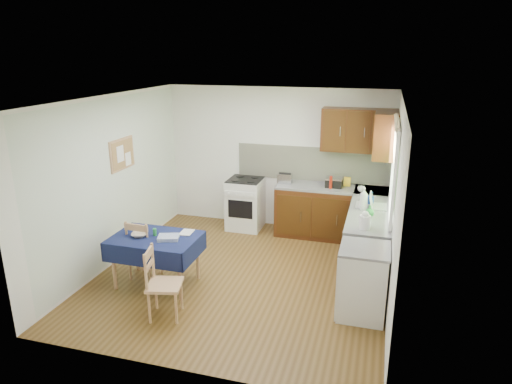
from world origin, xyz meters
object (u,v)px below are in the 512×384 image
(toaster, at_px, (285,178))
(kettle, at_px, (365,221))
(chair_far, at_px, (143,248))
(chair_near, at_px, (161,281))
(dish_rack, at_px, (371,205))
(dining_table, at_px, (155,244))
(sandwich_press, at_px, (334,182))

(toaster, height_order, kettle, kettle)
(chair_far, distance_m, chair_near, 1.06)
(dish_rack, bearing_deg, chair_near, -117.32)
(dish_rack, bearing_deg, chair_far, -136.02)
(chair_far, bearing_deg, dining_table, 162.07)
(dining_table, xyz_separation_m, toaster, (1.27, 2.33, 0.39))
(kettle, bearing_deg, dish_rack, 87.13)
(chair_near, bearing_deg, kettle, -74.42)
(dining_table, relative_size, kettle, 4.75)
(chair_far, height_order, toaster, toaster)
(sandwich_press, relative_size, kettle, 1.13)
(sandwich_press, bearing_deg, dining_table, -152.20)
(toaster, xyz_separation_m, kettle, (1.44, -1.78, 0.02))
(sandwich_press, bearing_deg, toaster, 160.37)
(toaster, height_order, sandwich_press, toaster)
(dining_table, distance_m, sandwich_press, 3.17)
(chair_far, xyz_separation_m, dish_rack, (3.00, 1.37, 0.46))
(chair_near, height_order, toaster, toaster)
(chair_near, height_order, kettle, kettle)
(sandwich_press, bearing_deg, dish_rack, -74.03)
(chair_near, bearing_deg, chair_far, 27.08)
(chair_near, xyz_separation_m, toaster, (0.83, 3.04, 0.52))
(chair_far, xyz_separation_m, kettle, (2.96, 0.46, 0.54))
(chair_near, height_order, sandwich_press, sandwich_press)
(dish_rack, xyz_separation_m, kettle, (-0.05, -0.91, 0.08))
(kettle, bearing_deg, toaster, 128.84)
(kettle, bearing_deg, dining_table, -168.54)
(toaster, bearing_deg, dish_rack, -19.88)
(chair_near, relative_size, dish_rack, 2.02)
(dining_table, xyz_separation_m, dish_rack, (2.75, 1.46, 0.33))
(chair_far, distance_m, sandwich_press, 3.30)
(chair_near, relative_size, toaster, 3.64)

